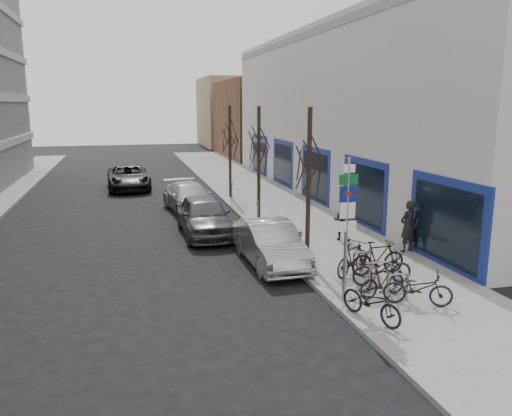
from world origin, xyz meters
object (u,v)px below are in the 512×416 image
tree_far (230,130)px  bike_far_curb (418,285)px  bike_rack (379,272)px  bike_mid_curb (382,266)px  parked_car_front (270,244)px  tree_near (309,149)px  meter_back (232,191)px  pedestrian_near (408,226)px  highway_sign_pole (347,221)px  tree_mid (259,137)px  bike_far_inner (378,257)px  pedestrian_far (342,221)px  bike_near_right (383,281)px  meter_mid (258,212)px  bike_near_left (372,298)px  bike_mid_inner (353,258)px  parked_car_mid (204,216)px  parked_car_back (190,198)px  lane_car (128,177)px  meter_front (300,246)px

tree_far → bike_far_curb: (1.60, -17.37, -3.39)m
bike_rack → bike_mid_curb: size_ratio=1.16×
tree_far → parked_car_front: tree_far is taller
tree_near → meter_back: bearing=92.5°
bike_mid_curb → pedestrian_near: (2.62, 2.88, 0.38)m
meter_back → bike_far_curb: (2.05, -14.87, -0.20)m
highway_sign_pole → parked_car_front: highway_sign_pole is taller
tree_far → parked_car_front: size_ratio=1.18×
tree_mid → bike_far_inner: size_ratio=2.86×
tree_far → pedestrian_far: (2.41, -10.62, -3.15)m
bike_near_right → bike_rack: bearing=-31.5°
meter_mid → bike_mid_curb: (1.89, -7.66, -0.17)m
highway_sign_pole → bike_near_left: highway_sign_pole is taller
tree_mid → meter_mid: tree_mid is taller
parked_car_front → bike_near_left: bearing=-80.1°
bike_far_curb → pedestrian_far: pedestrian_far is taller
bike_near_left → bike_mid_inner: bike_near_left is taller
tree_far → bike_mid_inner: (0.96, -14.63, -3.39)m
bike_mid_inner → parked_car_mid: size_ratio=0.37×
bike_near_right → bike_far_inner: size_ratio=0.84×
meter_back → parked_car_back: size_ratio=0.24×
meter_back → meter_mid: bearing=-90.0°
tree_mid → lane_car: (-5.83, 11.79, -3.30)m
tree_mid → parked_car_front: 6.95m
parked_car_mid → meter_mid: bearing=-4.9°
tree_mid → pedestrian_far: bearing=-59.7°
tree_far → bike_near_right: (0.95, -16.61, -3.46)m
tree_mid → parked_car_back: 5.66m
bike_far_curb → parked_car_front: bearing=57.3°
tree_near → parked_car_mid: 6.72m
bike_far_inner → highway_sign_pole: bearing=127.8°
parked_car_mid → lane_car: bearing=102.3°
bike_near_left → parked_car_front: 5.56m
tree_mid → tree_far: 6.50m
highway_sign_pole → bike_near_left: (0.11, -1.42, -1.72)m
pedestrian_far → highway_sign_pole: bearing=105.7°
meter_back → bike_mid_curb: meter_back is taller
parked_car_front → parked_car_back: bearing=97.9°
tree_far → bike_far_inner: size_ratio=2.86×
tree_far → bike_near_right: bearing=-86.7°
tree_mid → bike_mid_inner: tree_mid is taller
tree_far → meter_mid: (-0.45, -8.00, -3.19)m
tree_mid → bike_far_curb: 11.49m
meter_back → bike_mid_inner: 12.21m
bike_near_right → bike_far_inner: bike_far_inner is taller
tree_mid → lane_car: 13.57m
bike_near_right → parked_car_back: size_ratio=0.31×
parked_car_mid → pedestrian_far: bearing=-28.9°
tree_mid → meter_front: 7.70m
pedestrian_far → tree_far: bearing=-37.6°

